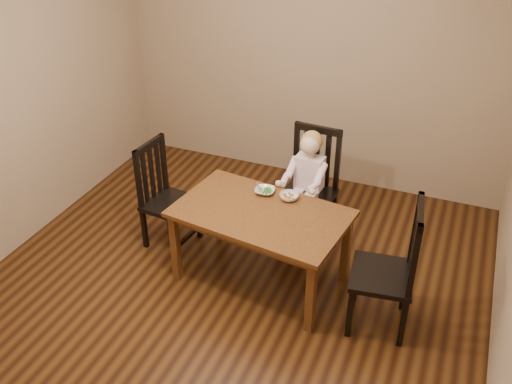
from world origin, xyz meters
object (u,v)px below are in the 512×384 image
at_px(chair_left, 165,197).
at_px(bowl_peas, 265,191).
at_px(chair_child, 310,187).
at_px(chair_right, 390,270).
at_px(bowl_veg, 289,197).
at_px(toddler, 308,176).
at_px(dining_table, 261,220).

bearing_deg(chair_left, bowl_peas, 101.17).
xyz_separation_m(chair_child, chair_right, (0.88, -0.89, 0.01)).
distance_m(chair_child, bowl_veg, 0.54).
bearing_deg(chair_left, chair_child, 122.51).
relative_size(toddler, bowl_peas, 3.45).
bearing_deg(chair_right, dining_table, 75.25).
height_order(chair_child, toddler, chair_child).
height_order(toddler, bowl_peas, toddler).
bearing_deg(toddler, bowl_peas, 65.47).
distance_m(chair_right, toddler, 1.23).
relative_size(dining_table, toddler, 2.57).
bearing_deg(bowl_peas, chair_right, -19.71).
bearing_deg(chair_left, chair_right, 86.99).
distance_m(chair_left, toddler, 1.27).
distance_m(dining_table, bowl_veg, 0.31).
bearing_deg(chair_child, dining_table, 81.37).
relative_size(dining_table, chair_left, 1.47).
xyz_separation_m(chair_left, bowl_veg, (1.12, 0.07, 0.23)).
bearing_deg(toddler, chair_child, -90.00).
relative_size(chair_left, bowl_peas, 6.03).
distance_m(chair_child, bowl_peas, 0.58).
xyz_separation_m(chair_child, chair_left, (-1.14, -0.57, -0.04)).
relative_size(dining_table, chair_right, 1.34).
bearing_deg(chair_left, bowl_veg, 99.42).
distance_m(toddler, bowl_peas, 0.50).
bearing_deg(bowl_veg, dining_table, -119.42).
height_order(chair_left, chair_right, chair_right).
height_order(chair_child, chair_left, chair_child).
height_order(dining_table, bowl_veg, bowl_veg).
distance_m(chair_left, bowl_peas, 0.93).
xyz_separation_m(chair_child, toddler, (-0.00, -0.05, 0.14)).
relative_size(dining_table, bowl_peas, 8.87).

